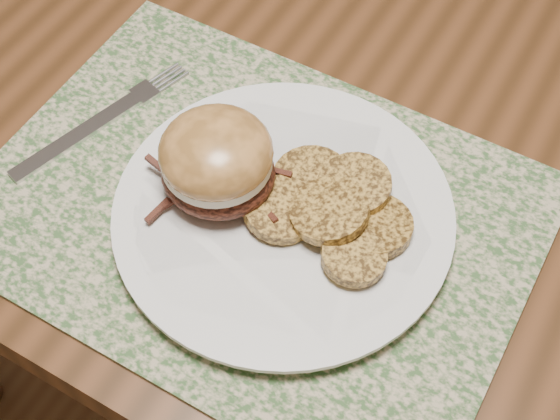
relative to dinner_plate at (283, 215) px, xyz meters
The scene contains 6 objects.
ground 0.82m from the dinner_plate, 54.23° to the left, with size 3.50×3.50×0.00m, color brown.
placemat 0.03m from the dinner_plate, behind, with size 0.45×0.33×0.00m, color #3A5D30.
dinner_plate is the anchor object (origin of this frame).
pork_sandwich 0.07m from the dinner_plate, behind, with size 0.10×0.09×0.07m.
roasted_potatoes 0.04m from the dinner_plate, 22.44° to the left, with size 0.14×0.12×0.04m.
fork 0.19m from the dinner_plate, behind, with size 0.07×0.18×0.00m.
Camera 1 is at (-0.01, -0.56, 1.29)m, focal length 50.00 mm.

